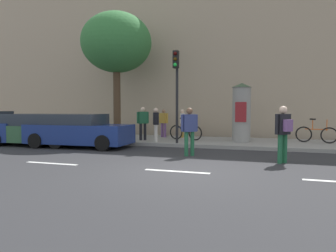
% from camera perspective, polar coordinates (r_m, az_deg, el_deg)
% --- Properties ---
extents(ground_plane, '(80.00, 80.00, 0.00)m').
position_cam_1_polar(ground_plane, '(8.36, 1.62, -8.38)').
color(ground_plane, '#2B2B2D').
extents(sidewalk_curb, '(36.00, 4.00, 0.15)m').
position_cam_1_polar(sidewalk_curb, '(15.13, 9.00, -2.93)').
color(sidewalk_curb, gray).
rests_on(sidewalk_curb, ground_plane).
extents(lane_markings, '(25.80, 0.16, 0.01)m').
position_cam_1_polar(lane_markings, '(8.36, 1.62, -8.35)').
color(lane_markings, silver).
rests_on(lane_markings, ground_plane).
extents(building_backdrop, '(36.00, 5.00, 9.94)m').
position_cam_1_polar(building_backdrop, '(20.27, 11.31, 12.46)').
color(building_backdrop, tan).
rests_on(building_backdrop, ground_plane).
extents(traffic_light, '(0.24, 0.45, 4.05)m').
position_cam_1_polar(traffic_light, '(13.71, 1.55, 8.26)').
color(traffic_light, black).
rests_on(traffic_light, sidewalk_curb).
extents(poster_column, '(0.92, 0.92, 2.71)m').
position_cam_1_polar(poster_column, '(14.70, 13.39, 2.51)').
color(poster_column, gray).
rests_on(poster_column, sidewalk_curb).
extents(street_tree, '(3.71, 3.71, 6.61)m').
position_cam_1_polar(street_tree, '(17.11, -9.48, 14.82)').
color(street_tree, '#4C3826').
rests_on(street_tree, sidewalk_curb).
extents(pedestrian_tallest, '(0.52, 0.52, 1.76)m').
position_cam_1_polar(pedestrian_tallest, '(10.09, 20.50, -0.54)').
color(pedestrian_tallest, '#1E5938').
rests_on(pedestrian_tallest, ground_plane).
extents(pedestrian_in_red_top, '(0.52, 0.51, 1.72)m').
position_cam_1_polar(pedestrian_in_red_top, '(10.99, 3.97, -0.23)').
color(pedestrian_in_red_top, '#1E5938').
rests_on(pedestrian_in_red_top, ground_plane).
extents(pedestrian_near_pole, '(0.37, 0.65, 1.50)m').
position_cam_1_polar(pedestrian_near_pole, '(16.55, 2.66, 0.94)').
color(pedestrian_near_pole, '#B78C33').
rests_on(pedestrian_near_pole, sidewalk_curb).
extents(pedestrian_with_bag, '(0.57, 0.45, 1.50)m').
position_cam_1_polar(pedestrian_with_bag, '(16.67, -0.82, 0.95)').
color(pedestrian_with_bag, '#724C84').
rests_on(pedestrian_with_bag, sidewalk_curb).
extents(pedestrian_in_light_jacket, '(0.49, 0.46, 1.61)m').
position_cam_1_polar(pedestrian_in_light_jacket, '(15.08, -4.67, 0.94)').
color(pedestrian_in_light_jacket, black).
rests_on(pedestrian_in_light_jacket, sidewalk_curb).
extents(pedestrian_in_dark_shirt, '(0.40, 0.57, 1.58)m').
position_cam_1_polar(pedestrian_in_dark_shirt, '(14.35, -2.26, 0.75)').
color(pedestrian_in_dark_shirt, silver).
rests_on(pedestrian_in_dark_shirt, sidewalk_curb).
extents(bicycle_leaning, '(1.72, 0.54, 1.09)m').
position_cam_1_polar(bicycle_leaning, '(15.41, 25.65, -1.37)').
color(bicycle_leaning, black).
rests_on(bicycle_leaning, sidewalk_curb).
extents(bicycle_upright, '(1.74, 0.45, 1.09)m').
position_cam_1_polar(bicycle_upright, '(15.22, 3.25, -1.11)').
color(bicycle_upright, black).
rests_on(bicycle_upright, sidewalk_curb).
extents(parked_car_red, '(4.49, 2.06, 1.45)m').
position_cam_1_polar(parked_car_red, '(15.43, -22.96, -0.69)').
color(parked_car_red, '#2D5938').
rests_on(parked_car_red, ground_plane).
extents(parked_car_silver, '(4.58, 2.05, 1.45)m').
position_cam_1_polar(parked_car_silver, '(14.08, -16.18, -0.87)').
color(parked_car_silver, navy).
rests_on(parked_car_silver, ground_plane).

